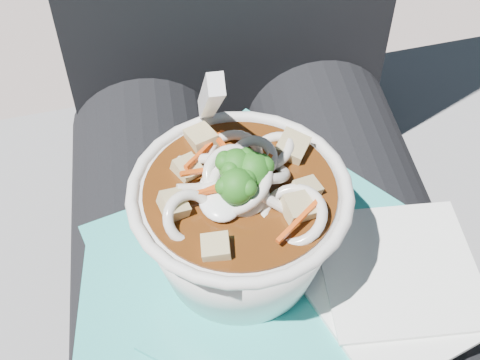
{
  "coord_description": "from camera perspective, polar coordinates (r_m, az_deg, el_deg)",
  "views": [
    {
      "loc": [
        -0.07,
        -0.32,
        1.06
      ],
      "look_at": [
        -0.03,
        -0.03,
        0.71
      ],
      "focal_mm": 50.0,
      "sensor_mm": 36.0,
      "label": 1
    }
  ],
  "objects": [
    {
      "name": "plastic_bag",
      "position": [
        0.54,
        1.3,
        -7.35
      ],
      "size": [
        0.31,
        0.35,
        0.02
      ],
      "color": "teal",
      "rests_on": "lap"
    },
    {
      "name": "napkins",
      "position": [
        0.53,
        13.27,
        -8.72
      ],
      "size": [
        0.15,
        0.16,
        0.01
      ],
      "color": "white",
      "rests_on": "plastic_bag"
    },
    {
      "name": "stone_ledge",
      "position": [
        0.97,
        0.16,
        -11.47
      ],
      "size": [
        1.05,
        0.61,
        0.43
      ],
      "primitive_type": "cube",
      "rotation": [
        0.0,
        0.0,
        0.11
      ],
      "color": "slate",
      "rests_on": "ground"
    },
    {
      "name": "lap",
      "position": [
        0.63,
        2.32,
        -9.76
      ],
      "size": [
        0.36,
        0.48,
        0.16
      ],
      "color": "black",
      "rests_on": "stone_ledge"
    },
    {
      "name": "udon_bowl",
      "position": [
        0.49,
        -0.0,
        -3.21
      ],
      "size": [
        0.16,
        0.16,
        0.2
      ],
      "color": "white",
      "rests_on": "plastic_bag"
    },
    {
      "name": "person_body",
      "position": [
        0.66,
        0.99,
        -1.76
      ],
      "size": [
        0.34,
        0.94,
        0.99
      ],
      "color": "black",
      "rests_on": "ground"
    }
  ]
}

